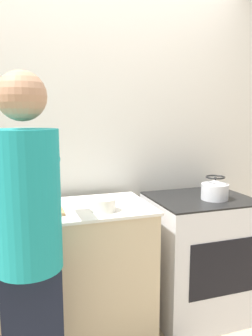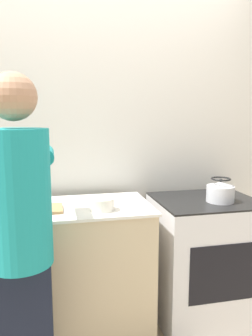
{
  "view_description": "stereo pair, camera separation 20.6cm",
  "coord_description": "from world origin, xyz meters",
  "px_view_note": "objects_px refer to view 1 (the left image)",
  "views": [
    {
      "loc": [
        -0.5,
        -1.73,
        1.5
      ],
      "look_at": [
        0.15,
        0.2,
        1.17
      ],
      "focal_mm": 35.0,
      "sensor_mm": 36.0,
      "label": 1
    },
    {
      "loc": [
        -0.3,
        -1.79,
        1.5
      ],
      "look_at": [
        0.15,
        0.2,
        1.17
      ],
      "focal_mm": 35.0,
      "sensor_mm": 36.0,
      "label": 2
    }
  ],
  "objects_px": {
    "bowl_prep": "(104,205)",
    "oven": "(199,256)",
    "person": "(29,238)",
    "cutting_board": "(29,213)",
    "knife": "(29,210)",
    "kettle": "(215,190)"
  },
  "relations": [
    {
      "from": "oven",
      "to": "cutting_board",
      "type": "height_order",
      "value": "cutting_board"
    },
    {
      "from": "person",
      "to": "cutting_board",
      "type": "distance_m",
      "value": 0.41
    },
    {
      "from": "person",
      "to": "bowl_prep",
      "type": "bearing_deg",
      "value": 36.88
    },
    {
      "from": "knife",
      "to": "bowl_prep",
      "type": "height_order",
      "value": "bowl_prep"
    },
    {
      "from": "cutting_board",
      "to": "knife",
      "type": "height_order",
      "value": "knife"
    },
    {
      "from": "bowl_prep",
      "to": "oven",
      "type": "bearing_deg",
      "value": 11.7
    },
    {
      "from": "cutting_board",
      "to": "oven",
      "type": "bearing_deg",
      "value": 4.19
    },
    {
      "from": "kettle",
      "to": "person",
      "type": "bearing_deg",
      "value": -161.9
    },
    {
      "from": "person",
      "to": "bowl_prep",
      "type": "distance_m",
      "value": 0.57
    },
    {
      "from": "cutting_board",
      "to": "bowl_prep",
      "type": "distance_m",
      "value": 0.45
    },
    {
      "from": "oven",
      "to": "knife",
      "type": "xyz_separation_m",
      "value": [
        -1.21,
        -0.07,
        0.49
      ]
    },
    {
      "from": "person",
      "to": "cutting_board",
      "type": "bearing_deg",
      "value": 87.85
    },
    {
      "from": "oven",
      "to": "kettle",
      "type": "distance_m",
      "value": 0.53
    },
    {
      "from": "person",
      "to": "bowl_prep",
      "type": "relative_size",
      "value": 11.57
    },
    {
      "from": "knife",
      "to": "kettle",
      "type": "distance_m",
      "value": 1.28
    },
    {
      "from": "cutting_board",
      "to": "knife",
      "type": "distance_m",
      "value": 0.02
    },
    {
      "from": "cutting_board",
      "to": "bowl_prep",
      "type": "height_order",
      "value": "bowl_prep"
    },
    {
      "from": "oven",
      "to": "bowl_prep",
      "type": "height_order",
      "value": "bowl_prep"
    },
    {
      "from": "oven",
      "to": "cutting_board",
      "type": "bearing_deg",
      "value": -175.81
    },
    {
      "from": "knife",
      "to": "oven",
      "type": "bearing_deg",
      "value": 27.2
    },
    {
      "from": "person",
      "to": "knife",
      "type": "bearing_deg",
      "value": 87.77
    },
    {
      "from": "cutting_board",
      "to": "bowl_prep",
      "type": "xyz_separation_m",
      "value": [
        0.44,
        -0.07,
        0.03
      ]
    }
  ]
}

